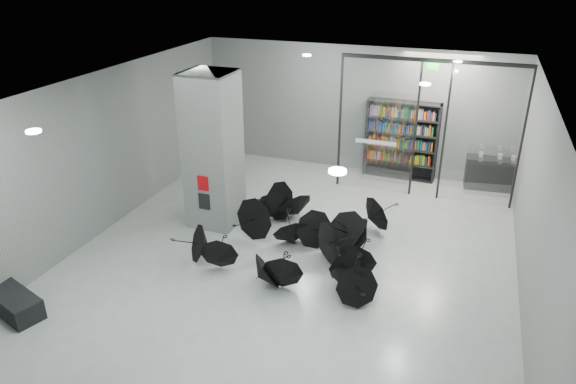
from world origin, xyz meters
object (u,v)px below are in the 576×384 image
(bench, at_px, (14,303))
(umbrella_cluster, at_px, (306,242))
(column, at_px, (213,151))
(shop_counter, at_px, (493,173))
(bookshelf, at_px, (401,140))

(bench, bearing_deg, umbrella_cluster, 59.76)
(bench, xyz_separation_m, umbrella_cluster, (4.74, 4.15, 0.09))
(bench, relative_size, umbrella_cluster, 0.28)
(column, xyz_separation_m, shop_counter, (6.90, 4.79, -1.52))
(bench, xyz_separation_m, shop_counter, (8.90, 9.71, 0.26))
(bench, xyz_separation_m, bookshelf, (6.07, 9.67, 1.01))
(bench, distance_m, shop_counter, 13.17)
(bench, bearing_deg, bookshelf, 76.45)
(bookshelf, bearing_deg, shop_counter, 3.08)
(column, height_order, bookshelf, column)
(bookshelf, xyz_separation_m, umbrella_cluster, (-1.33, -5.52, -0.92))
(bench, height_order, shop_counter, shop_counter)
(column, relative_size, bookshelf, 1.63)
(column, height_order, shop_counter, column)
(column, relative_size, umbrella_cluster, 0.81)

